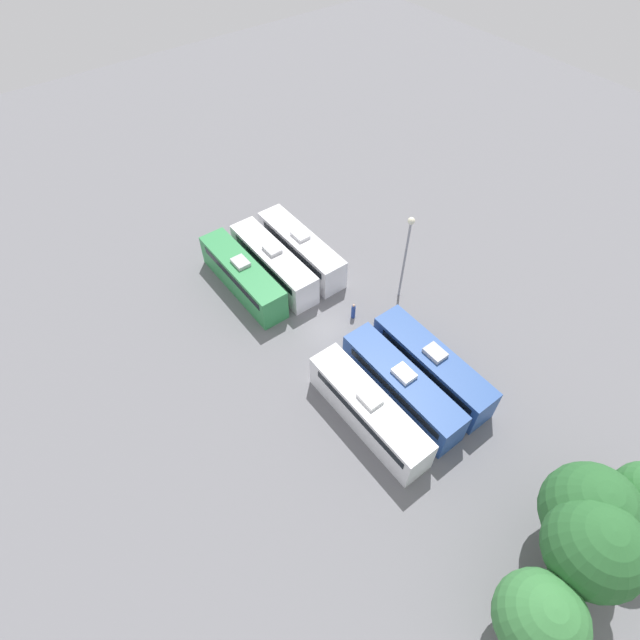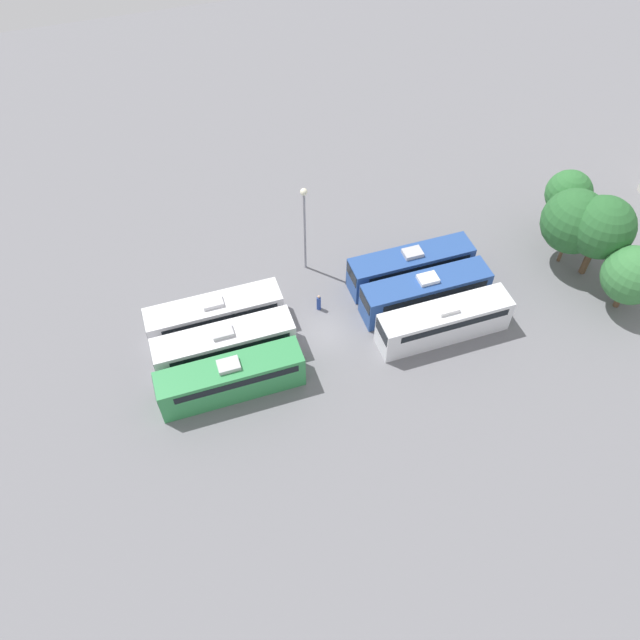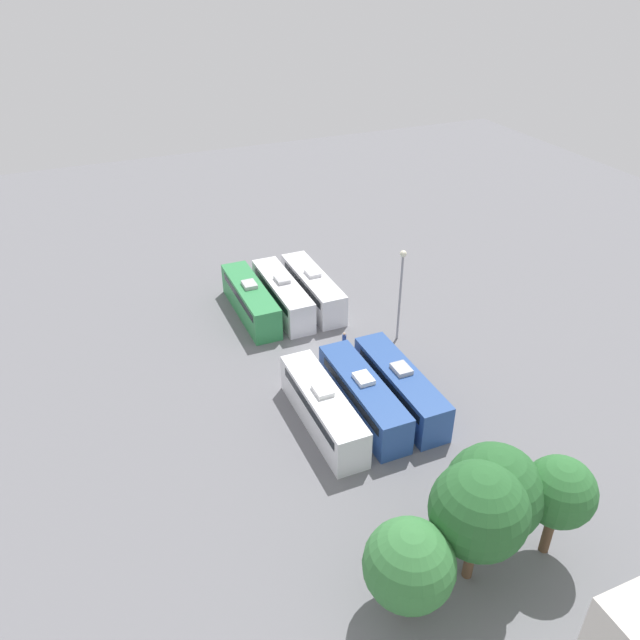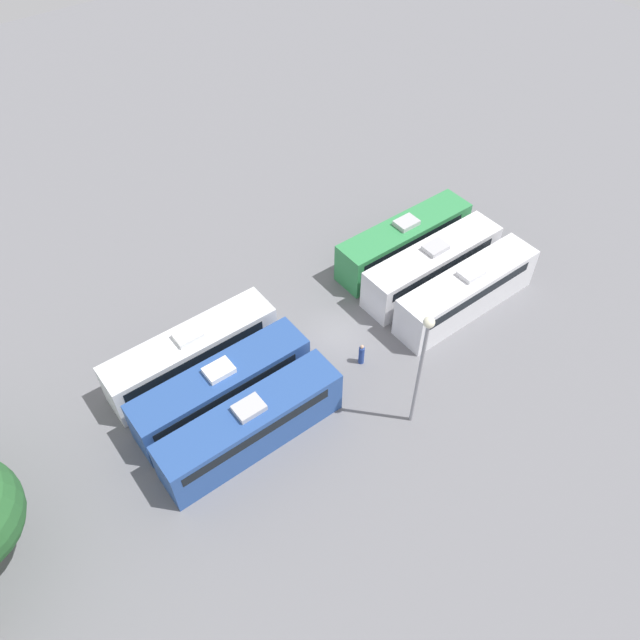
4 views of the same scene
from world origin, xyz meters
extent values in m
plane|color=slate|center=(0.00, 0.00, 0.00)|extent=(126.35, 126.35, 0.00)
cube|color=silver|center=(-3.19, -8.38, 1.54)|extent=(2.52, 10.83, 3.09)
cube|color=black|center=(-3.19, -8.11, 2.40)|extent=(2.56, 9.20, 0.68)
cube|color=black|center=(-3.19, -13.78, 2.40)|extent=(2.22, 0.08, 1.08)
cube|color=silver|center=(-3.19, -8.38, 3.26)|extent=(1.20, 1.60, 0.35)
cube|color=silver|center=(-0.01, -8.31, 1.54)|extent=(2.52, 10.83, 3.09)
cube|color=black|center=(-0.01, -8.04, 2.40)|extent=(2.56, 9.20, 0.68)
cube|color=black|center=(-0.01, -13.71, 2.40)|extent=(2.22, 0.08, 1.08)
cube|color=#B2B2B7|center=(-0.01, -8.31, 3.26)|extent=(1.20, 1.60, 0.35)
cube|color=#338C4C|center=(3.14, -8.56, 1.54)|extent=(2.52, 10.83, 3.09)
cube|color=black|center=(3.14, -8.29, 2.40)|extent=(2.56, 9.20, 0.68)
cube|color=black|center=(3.14, -13.97, 2.40)|extent=(2.22, 0.08, 1.08)
cube|color=#B2B2B7|center=(3.14, -8.56, 3.26)|extent=(1.20, 1.60, 0.35)
cube|color=#284C93|center=(-3.30, 8.73, 1.54)|extent=(2.52, 10.83, 3.09)
cube|color=black|center=(-3.30, 9.00, 2.40)|extent=(2.56, 9.20, 0.68)
cube|color=black|center=(-3.30, 3.33, 2.40)|extent=(2.22, 0.08, 1.08)
cube|color=#B2B2B7|center=(-3.30, 8.73, 3.26)|extent=(1.20, 1.60, 0.35)
cube|color=#284C93|center=(-0.15, 8.69, 1.54)|extent=(2.52, 10.83, 3.09)
cube|color=black|center=(-0.15, 8.96, 2.40)|extent=(2.56, 9.20, 0.68)
cube|color=black|center=(-0.15, 3.28, 2.40)|extent=(2.22, 0.08, 1.08)
cube|color=white|center=(-0.15, 8.69, 3.26)|extent=(1.20, 1.60, 0.35)
cube|color=silver|center=(3.18, 8.79, 1.54)|extent=(2.52, 10.83, 3.09)
cube|color=black|center=(3.18, 9.06, 2.40)|extent=(2.56, 9.20, 0.68)
cube|color=black|center=(3.18, 3.39, 2.40)|extent=(2.22, 0.08, 1.08)
cube|color=white|center=(3.18, 8.79, 3.26)|extent=(1.20, 1.60, 0.35)
cylinder|color=navy|center=(-2.60, 0.19, 0.69)|extent=(0.36, 0.36, 1.37)
sphere|color=tan|center=(-2.60, 0.19, 1.49)|extent=(0.24, 0.24, 0.24)
cylinder|color=gray|center=(-7.65, 0.63, 4.12)|extent=(0.20, 0.20, 8.24)
sphere|color=#EAE5C6|center=(-7.65, 0.63, 8.42)|extent=(0.60, 0.60, 0.60)
cylinder|color=brown|center=(-4.46, 24.05, 1.69)|extent=(0.59, 0.59, 3.38)
cylinder|color=brown|center=(-1.20, 22.54, 1.35)|extent=(0.31, 0.31, 2.69)
sphere|color=#28602D|center=(-1.20, 22.54, 4.65)|extent=(5.58, 5.58, 5.58)
cylinder|color=brown|center=(0.72, 23.72, 1.70)|extent=(0.58, 0.58, 3.40)
sphere|color=#28602D|center=(0.72, 23.72, 5.26)|extent=(5.33, 5.33, 5.33)
cylinder|color=brown|center=(5.05, 24.19, 1.00)|extent=(0.50, 0.50, 2.00)
sphere|color=#387A3D|center=(5.05, 24.19, 3.69)|extent=(4.82, 4.82, 4.82)
camera|label=1|loc=(17.09, 21.38, 33.03)|focal=28.00mm
camera|label=2|loc=(30.10, -10.62, 39.76)|focal=35.00mm
camera|label=3|loc=(17.26, 41.20, 30.84)|focal=35.00mm
camera|label=4|loc=(-20.64, 17.22, 30.78)|focal=35.00mm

